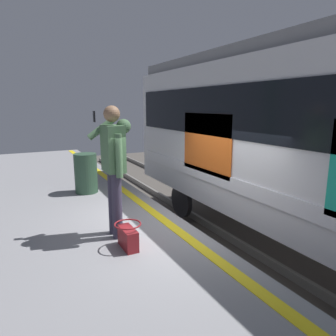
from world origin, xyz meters
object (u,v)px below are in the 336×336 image
(passenger, at_px, (114,161))
(trash_bin, at_px, (86,173))
(train_carriage, at_px, (336,136))
(handbag, at_px, (128,236))

(passenger, relative_size, trash_bin, 2.18)
(train_carriage, relative_size, trash_bin, 11.39)
(trash_bin, bearing_deg, passenger, 177.50)
(handbag, height_order, trash_bin, trash_bin)
(handbag, bearing_deg, trash_bin, -1.89)
(train_carriage, bearing_deg, handbag, 83.82)
(train_carriage, xyz_separation_m, handbag, (0.38, 3.49, -1.19))
(train_carriage, relative_size, handbag, 24.44)
(passenger, bearing_deg, train_carriage, -103.40)
(train_carriage, bearing_deg, trash_bin, 46.37)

